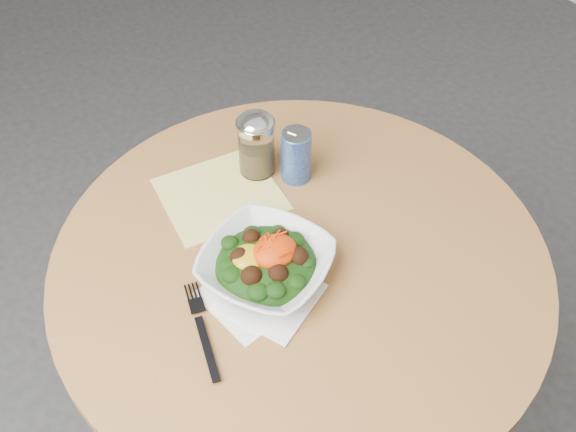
{
  "coord_description": "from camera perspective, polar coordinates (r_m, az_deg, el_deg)",
  "views": [
    {
      "loc": [
        -0.47,
        -0.57,
        1.65
      ],
      "look_at": [
        0.0,
        0.04,
        0.81
      ],
      "focal_mm": 40.0,
      "sensor_mm": 36.0,
      "label": 1
    }
  ],
  "objects": [
    {
      "name": "fork",
      "position": [
        1.07,
        -7.68,
        -9.71
      ],
      "size": [
        0.09,
        0.19,
        0.0
      ],
      "color": "black",
      "rests_on": "table"
    },
    {
      "name": "spice_shaker",
      "position": [
        1.26,
        -2.83,
        6.32
      ],
      "size": [
        0.08,
        0.08,
        0.14
      ],
      "color": "silver",
      "rests_on": "table"
    },
    {
      "name": "ground",
      "position": [
        1.8,
        0.75,
        -18.56
      ],
      "size": [
        6.0,
        6.0,
        0.0
      ],
      "primitive_type": "plane",
      "color": "#303032",
      "rests_on": "ground"
    },
    {
      "name": "table",
      "position": [
        1.32,
        0.98,
        -8.72
      ],
      "size": [
        0.9,
        0.9,
        0.75
      ],
      "color": "black",
      "rests_on": "ground"
    },
    {
      "name": "paper_napkins",
      "position": [
        1.1,
        -2.41,
        -7.12
      ],
      "size": [
        0.19,
        0.19,
        0.0
      ],
      "color": "white",
      "rests_on": "table"
    },
    {
      "name": "beverage_can",
      "position": [
        1.26,
        0.73,
        5.41
      ],
      "size": [
        0.06,
        0.06,
        0.11
      ],
      "color": "navy",
      "rests_on": "table"
    },
    {
      "name": "cloth_napkin",
      "position": [
        1.26,
        -6.04,
        1.94
      ],
      "size": [
        0.25,
        0.24,
        0.0
      ],
      "primitive_type": "cube",
      "rotation": [
        0.0,
        0.0,
        -0.19
      ],
      "color": "yellow",
      "rests_on": "table"
    },
    {
      "name": "salad_bowl",
      "position": [
        1.11,
        -1.96,
        -4.24
      ],
      "size": [
        0.29,
        0.29,
        0.08
      ],
      "color": "white",
      "rests_on": "table"
    }
  ]
}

